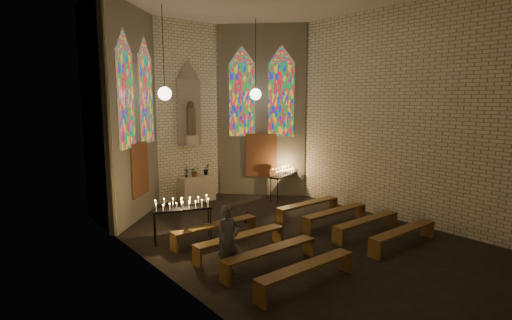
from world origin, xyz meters
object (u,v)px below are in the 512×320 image
at_px(votive_stand_right, 285,173).
at_px(aisle_flower_pot, 246,216).
at_px(altar, 197,189).
at_px(visitor, 228,240).
at_px(votive_stand_left, 182,206).

bearing_deg(votive_stand_right, aisle_flower_pot, -170.77).
bearing_deg(aisle_flower_pot, altar, 87.78).
relative_size(altar, votive_stand_right, 0.81).
bearing_deg(altar, visitor, -114.29).
xyz_separation_m(aisle_flower_pot, visitor, (-2.70, -2.89, 0.63)).
height_order(aisle_flower_pot, visitor, visitor).
distance_m(aisle_flower_pot, visitor, 4.00).
distance_m(votive_stand_left, votive_stand_right, 5.92).
distance_m(aisle_flower_pot, votive_stand_left, 2.66).
xyz_separation_m(votive_stand_right, visitor, (-5.83, -4.42, -0.23)).
bearing_deg(votive_stand_left, altar, 73.24).
height_order(aisle_flower_pot, votive_stand_right, votive_stand_right).
relative_size(altar, aisle_flower_pot, 3.63).
distance_m(altar, aisle_flower_pot, 3.40).
height_order(votive_stand_left, visitor, visitor).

